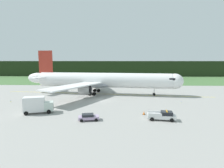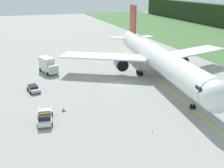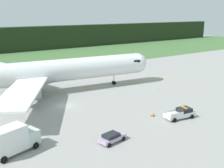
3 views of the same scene
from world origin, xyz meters
name	(u,v)px [view 2 (image 2 of 3)]	position (x,y,z in m)	size (l,w,h in m)	color
ground	(117,84)	(0.00, 0.00, 0.00)	(320.00, 320.00, 0.00)	#979692
taxiway_centerline_main	(157,79)	(-0.15, 9.98, 0.00)	(73.48, 0.30, 0.01)	yellow
airliner	(157,58)	(-0.83, 10.07, 4.81)	(55.41, 43.86, 15.30)	white
ops_pickup_truck	(45,117)	(13.75, -17.36, 0.90)	(5.75, 2.96, 1.94)	silver
catering_truck	(48,65)	(-13.41, -13.37, 1.94)	(6.71, 4.21, 3.93)	silver
staff_car	(33,88)	(-1.09, -17.96, 0.70)	(4.32, 2.61, 1.30)	#AD95B8
apron_cone	(64,109)	(10.55, -13.86, 0.38)	(0.62, 0.62, 0.77)	black
taxiway_edge_light_east	(152,132)	(22.54, -2.88, 0.21)	(0.12, 0.12, 0.39)	yellow
taxiway_edge_light_west	(78,57)	(-25.88, -2.88, 0.26)	(0.12, 0.12, 0.48)	yellow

